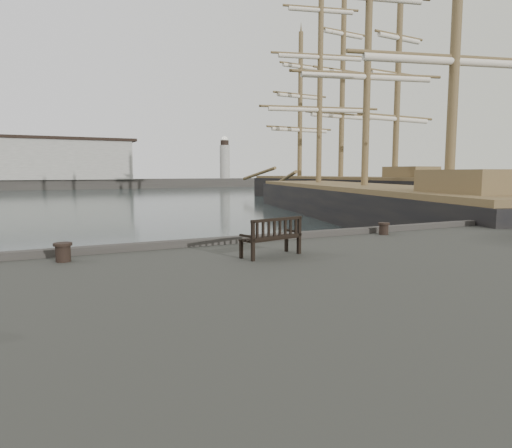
{
  "coord_description": "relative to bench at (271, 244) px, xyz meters",
  "views": [
    {
      "loc": [
        -5.01,
        -11.62,
        3.51
      ],
      "look_at": [
        0.52,
        -0.5,
        2.1
      ],
      "focal_mm": 32.0,
      "sensor_mm": 36.0,
      "label": 1
    }
  ],
  "objects": [
    {
      "name": "tall_ship_main",
      "position": [
        17.79,
        18.12,
        -1.12
      ],
      "size": [
        16.81,
        37.97,
        27.98
      ],
      "rotation": [
        0.0,
        0.0,
        -0.26
      ],
      "color": "black",
      "rests_on": "ground"
    },
    {
      "name": "bollard_left",
      "position": [
        -4.41,
        1.45,
        -0.07
      ],
      "size": [
        0.49,
        0.49,
        0.42
      ],
      "primitive_type": "cylinder",
      "rotation": [
        0.0,
        0.0,
        -0.27
      ],
      "color": "black",
      "rests_on": "quay"
    },
    {
      "name": "ground",
      "position": [
        0.01,
        2.37,
        -1.84
      ],
      "size": [
        400.0,
        400.0,
        0.0
      ],
      "primitive_type": "plane",
      "color": "black",
      "rests_on": "ground"
    },
    {
      "name": "bollard_right",
      "position": [
        4.93,
        1.69,
        -0.09
      ],
      "size": [
        0.36,
        0.36,
        0.38
      ],
      "primitive_type": "cylinder",
      "rotation": [
        0.0,
        0.0,
        0.01
      ],
      "color": "black",
      "rests_on": "quay"
    },
    {
      "name": "breakwater",
      "position": [
        -4.55,
        94.37,
        2.46
      ],
      "size": [
        140.0,
        9.5,
        12.2
      ],
      "color": "#383530",
      "rests_on": "ground"
    },
    {
      "name": "bench",
      "position": [
        0.0,
        0.0,
        0.0
      ],
      "size": [
        1.61,
        0.85,
        0.88
      ],
      "rotation": [
        0.0,
        0.0,
        0.23
      ],
      "color": "black",
      "rests_on": "quay"
    },
    {
      "name": "tall_ship_far",
      "position": [
        29.42,
        36.59,
        -0.97
      ],
      "size": [
        8.49,
        31.63,
        26.82
      ],
      "rotation": [
        0.0,
        0.0,
        0.06
      ],
      "color": "black",
      "rests_on": "ground"
    }
  ]
}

